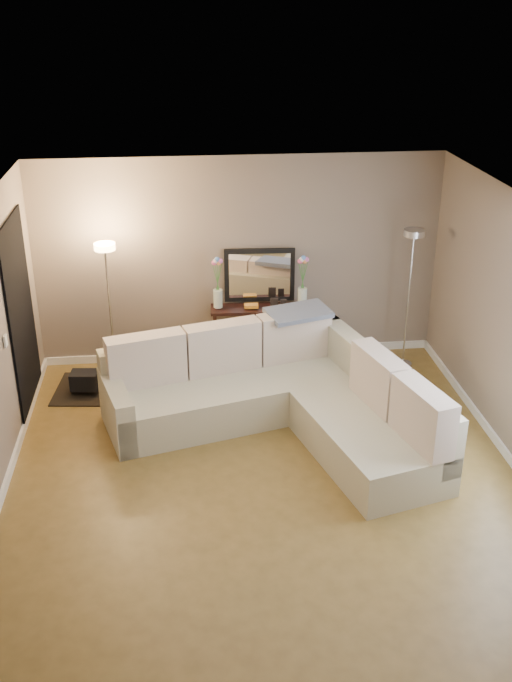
{
  "coord_description": "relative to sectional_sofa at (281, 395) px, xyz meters",
  "views": [
    {
      "loc": [
        -0.75,
        -6.16,
        4.32
      ],
      "look_at": [
        0.0,
        0.8,
        1.1
      ],
      "focal_mm": 40.0,
      "sensor_mm": 36.0,
      "label": 1
    }
  ],
  "objects": [
    {
      "name": "baseboard_right",
      "position": [
        2.2,
        -0.96,
        -0.32
      ],
      "size": [
        0.03,
        5.5,
        0.1
      ],
      "primitive_type": "cube",
      "color": "white",
      "rests_on": "ground"
    },
    {
      "name": "wall_front",
      "position": [
        -0.29,
        -3.72,
        0.93
      ],
      "size": [
        5.0,
        0.02,
        2.6
      ],
      "primitive_type": "cube",
      "color": "gray",
      "rests_on": "ground"
    },
    {
      "name": "floor",
      "position": [
        -0.29,
        -0.96,
        -0.38
      ],
      "size": [
        5.0,
        5.5,
        0.01
      ],
      "primitive_type": "cube",
      "color": "olive",
      "rests_on": "ground"
    },
    {
      "name": "switch_plate",
      "position": [
        -2.77,
        -0.11,
        0.83
      ],
      "size": [
        0.02,
        0.08,
        0.12
      ],
      "primitive_type": "cube",
      "color": "white",
      "rests_on": "ground"
    },
    {
      "name": "ceiling",
      "position": [
        -0.29,
        -0.96,
        2.23
      ],
      "size": [
        5.0,
        5.5,
        0.01
      ],
      "primitive_type": "cube",
      "color": "white",
      "rests_on": "ground"
    },
    {
      "name": "console_table",
      "position": [
        -0.12,
        1.57,
        0.06
      ],
      "size": [
        1.25,
        0.4,
        0.76
      ],
      "color": "black",
      "rests_on": "floor"
    },
    {
      "name": "charcoal_rug",
      "position": [
        -2.0,
        1.04,
        -0.36
      ],
      "size": [
        1.2,
        0.96,
        0.01
      ],
      "primitive_type": "cube",
      "rotation": [
        0.0,
        0.0,
        -0.11
      ],
      "color": "black",
      "rests_on": "floor"
    },
    {
      "name": "baseboard_back",
      "position": [
        -0.29,
        1.78,
        -0.32
      ],
      "size": [
        5.0,
        0.03,
        0.1
      ],
      "primitive_type": "cube",
      "color": "white",
      "rests_on": "ground"
    },
    {
      "name": "table_decor",
      "position": [
        -0.05,
        1.53,
        0.44
      ],
      "size": [
        0.52,
        0.12,
        0.12
      ],
      "color": "orange",
      "rests_on": "console_table"
    },
    {
      "name": "flower_vase_right",
      "position": [
        0.47,
        1.54,
        0.68
      ],
      "size": [
        0.14,
        0.12,
        0.65
      ],
      "color": "silver",
      "rests_on": "console_table"
    },
    {
      "name": "sectional_sofa",
      "position": [
        0.0,
        0.0,
        0.0
      ],
      "size": [
        3.47,
        2.89,
        1.0
      ],
      "color": "beige",
      "rests_on": "floor"
    },
    {
      "name": "leaning_mirror",
      "position": [
        -0.04,
        1.72,
        0.76
      ],
      "size": [
        0.88,
        0.09,
        0.68
      ],
      "color": "black",
      "rests_on": "console_table"
    },
    {
      "name": "flower_vase_left",
      "position": [
        -0.57,
        1.59,
        0.68
      ],
      "size": [
        0.14,
        0.12,
        0.65
      ],
      "color": "silver",
      "rests_on": "console_table"
    },
    {
      "name": "wall_back",
      "position": [
        -0.29,
        1.8,
        0.93
      ],
      "size": [
        5.0,
        0.02,
        2.6
      ],
      "primitive_type": "cube",
      "color": "gray",
      "rests_on": "ground"
    },
    {
      "name": "black_bag",
      "position": [
        -2.19,
        0.96,
        -0.19
      ],
      "size": [
        0.34,
        0.26,
        0.21
      ],
      "primitive_type": "cube",
      "rotation": [
        0.0,
        0.0,
        -0.11
      ],
      "color": "black",
      "rests_on": "charcoal_rug"
    },
    {
      "name": "floor_lamp_lit",
      "position": [
        -1.87,
        1.35,
        0.84
      ],
      "size": [
        0.27,
        0.27,
        1.72
      ],
      "color": "silver",
      "rests_on": "floor"
    },
    {
      "name": "floor_lamp_unlit",
      "position": [
        1.75,
        1.29,
        0.89
      ],
      "size": [
        0.26,
        0.26,
        1.78
      ],
      "color": "silver",
      "rests_on": "floor"
    },
    {
      "name": "throw_blanket",
      "position": [
        0.31,
        0.8,
        0.62
      ],
      "size": [
        0.81,
        0.62,
        0.1
      ],
      "primitive_type": "cube",
      "rotation": [
        0.1,
        0.0,
        0.32
      ],
      "color": "slate",
      "rests_on": "sectional_sofa"
    },
    {
      "name": "baseboard_left",
      "position": [
        -2.77,
        -0.96,
        -0.32
      ],
      "size": [
        0.03,
        5.5,
        0.1
      ],
      "primitive_type": "cube",
      "color": "white",
      "rests_on": "ground"
    },
    {
      "name": "doorway",
      "position": [
        -2.77,
        0.74,
        0.73
      ],
      "size": [
        0.02,
        1.2,
        2.2
      ],
      "primitive_type": "cube",
      "color": "black",
      "rests_on": "ground"
    }
  ]
}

